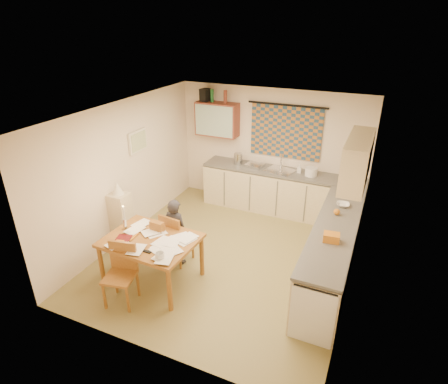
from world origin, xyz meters
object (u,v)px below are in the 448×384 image
at_px(chair_far, 177,246).
at_px(person, 176,231).
at_px(dining_table, 153,259).
at_px(shelf_stand, 122,220).
at_px(stove, 316,303).
at_px(counter_back, 281,192).
at_px(counter_right, 332,252).

xyz_separation_m(chair_far, person, (-0.00, -0.02, 0.30)).
bearing_deg(dining_table, shelf_stand, 152.13).
xyz_separation_m(stove, shelf_stand, (-3.54, 0.61, 0.09)).
distance_m(counter_back, chair_far, 2.65).
xyz_separation_m(counter_back, person, (-1.08, -2.43, 0.13)).
distance_m(chair_far, person, 0.30).
height_order(stove, chair_far, chair_far).
relative_size(counter_right, shelf_stand, 2.88).
height_order(counter_right, stove, counter_right).
height_order(counter_right, chair_far, counter_right).
height_order(stove, shelf_stand, shelf_stand).
distance_m(counter_right, shelf_stand, 3.59).
distance_m(person, shelf_stand, 1.13).
relative_size(dining_table, person, 1.20).
xyz_separation_m(counter_back, stove, (1.34, -3.01, -0.02)).
xyz_separation_m(counter_right, person, (-2.42, -0.63, 0.13)).
bearing_deg(counter_right, person, -165.29).
bearing_deg(shelf_stand, counter_right, 9.65).
xyz_separation_m(dining_table, chair_far, (0.09, 0.59, -0.10)).
xyz_separation_m(counter_back, dining_table, (-1.16, -3.01, -0.07)).
bearing_deg(counter_right, stove, -90.00).
distance_m(counter_back, shelf_stand, 3.26).
bearing_deg(shelf_stand, counter_back, 47.53).
height_order(dining_table, chair_far, chair_far).
distance_m(chair_far, shelf_stand, 1.15).
height_order(stove, person, person).
relative_size(stove, shelf_stand, 0.84).
relative_size(chair_far, person, 0.79).
bearing_deg(dining_table, chair_far, 84.09).
distance_m(counter_right, dining_table, 2.78).
xyz_separation_m(counter_right, chair_far, (-2.41, -0.62, -0.17)).
height_order(stove, dining_table, stove).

